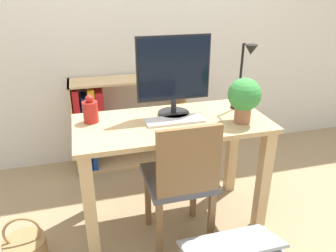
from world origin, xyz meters
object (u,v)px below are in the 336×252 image
monitor (174,72)px  vase (90,111)px  chair (182,179)px  desk_lamp (245,71)px  basket (26,249)px  keyboard (175,120)px  potted_plant (244,97)px  bookshelf (108,123)px

monitor → vase: monitor is taller
monitor → chair: (-0.05, -0.34, -0.55)m
desk_lamp → basket: 1.73m
keyboard → desk_lamp: 0.55m
vase → potted_plant: 0.93m
desk_lamp → chair: 0.80m
monitor → basket: (-0.98, -0.25, -0.94)m
chair → desk_lamp: bearing=36.6°
monitor → desk_lamp: 0.46m
potted_plant → basket: 1.58m
monitor → potted_plant: monitor is taller
desk_lamp → potted_plant: desk_lamp is taller
vase → potted_plant: size_ratio=0.63×
monitor → desk_lamp: bearing=-6.9°
potted_plant → chair: size_ratio=0.32×
vase → basket: 0.91m
bookshelf → monitor: bearing=-64.2°
vase → potted_plant: potted_plant is taller
chair → basket: 1.02m
desk_lamp → chair: desk_lamp is taller
vase → basket: bearing=-149.9°
bookshelf → basket: bearing=-120.9°
potted_plant → keyboard: bearing=163.4°
keyboard → bookshelf: bookshelf is taller
potted_plant → desk_lamp: bearing=63.5°
desk_lamp → basket: size_ratio=1.37×
keyboard → desk_lamp: desk_lamp is taller
desk_lamp → bookshelf: bearing=135.2°
desk_lamp → potted_plant: (-0.09, -0.18, -0.11)m
keyboard → potted_plant: (0.39, -0.12, 0.16)m
vase → monitor: bearing=-1.6°
basket → chair: bearing=-5.4°
keyboard → vase: bearing=165.1°
potted_plant → monitor: bearing=147.5°
monitor → desk_lamp: (0.46, -0.06, -0.01)m
chair → bookshelf: (-0.32, 1.11, -0.07)m
vase → chair: 0.69m
bookshelf → basket: 1.23m
monitor → desk_lamp: monitor is taller
keyboard → chair: 0.36m
monitor → potted_plant: (0.37, -0.24, -0.11)m
monitor → basket: bearing=-165.6°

